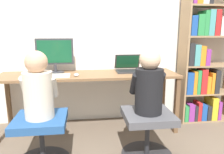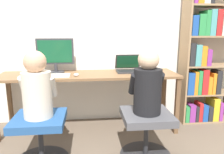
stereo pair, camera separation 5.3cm
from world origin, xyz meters
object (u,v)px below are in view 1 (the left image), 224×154
Objects in this scene: laptop at (129,68)px; office_chair_left at (42,137)px; person_at_laptop at (149,85)px; office_chair_right at (147,131)px; bookshelf at (205,56)px; desktop_monitor at (55,55)px; keyboard at (53,76)px; person_at_monitor at (38,88)px.

laptop is 1.37m from office_chair_left.
person_at_laptop is at bearing -0.53° from office_chair_left.
office_chair_right is 0.26× the size of bookshelf.
bookshelf reaches higher than laptop.
desktop_monitor reaches higher than office_chair_right.
office_chair_left is (-1.00, -0.80, -0.50)m from laptop.
office_chair_right is at bearing -88.26° from laptop.
person_at_laptop is at bearing -31.29° from keyboard.
keyboard is 0.77× the size of office_chair_right.
person_at_monitor is 0.31× the size of bookshelf.
person_at_laptop is (-0.00, 0.00, 0.48)m from office_chair_right.
person_at_laptop reaches higher than office_chair_left.
person_at_monitor is 2.19m from bookshelf.
bookshelf reaches higher than person_at_monitor.
desktop_monitor is at bearing 139.04° from person_at_laptop.
person_at_monitor is 1.02m from person_at_laptop.
office_chair_left is 1.02m from office_chair_right.
keyboard is 0.58m from person_at_monitor.
laptop reaches higher than office_chair_right.
keyboard is at bearing 85.06° from person_at_monitor.
office_chair_right is at bearing -41.09° from desktop_monitor.
office_chair_right is at bearing -0.76° from office_chair_left.
bookshelf is (2.04, 0.80, 0.17)m from person_at_monitor.
office_chair_left is 1.00× the size of office_chair_right.
laptop is 1.28m from person_at_monitor.
office_chair_right is at bearing -0.97° from person_at_monitor.
person_at_monitor is (0.00, 0.00, 0.47)m from office_chair_left.
bookshelf reaches higher than office_chair_left.
desktop_monitor is at bearing 178.39° from laptop.
desktop_monitor is 1.16× the size of keyboard.
office_chair_left is (-0.06, -0.83, -0.68)m from desktop_monitor.
office_chair_right is at bearing -90.00° from person_at_laptop.
person_at_laptop is at bearing 90.00° from office_chair_right.
laptop reaches higher than keyboard.
office_chair_left is at bearing -90.00° from person_at_monitor.
laptop is 0.67× the size of office_chair_right.
office_chair_right is (0.02, -0.82, -0.50)m from laptop.
laptop is at bearing 179.90° from bookshelf.
laptop is 0.97m from keyboard.
person_at_monitor is at bearing -94.94° from keyboard.
office_chair_left is at bearing -94.91° from keyboard.
person_at_monitor is at bearing 90.00° from office_chair_left.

